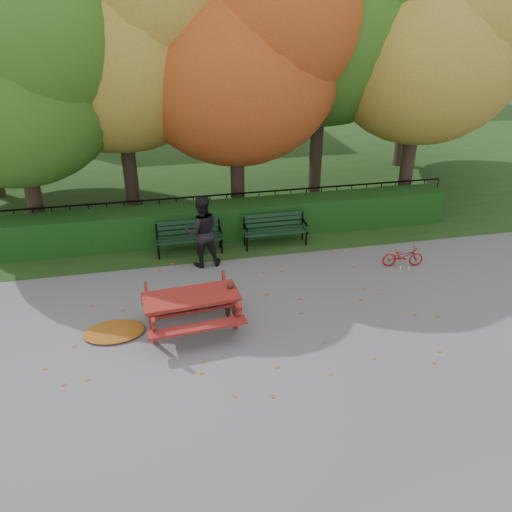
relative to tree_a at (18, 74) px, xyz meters
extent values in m
plane|color=slate|center=(5.19, -5.58, -4.52)|extent=(90.00, 90.00, 0.00)
plane|color=#193414|center=(5.19, 8.42, -4.52)|extent=(90.00, 90.00, 0.00)
cube|color=#B1A48B|center=(13.19, 22.42, 1.48)|extent=(9.00, 6.00, 12.00)
cube|color=#0D330F|center=(5.19, -1.08, -4.02)|extent=(13.00, 0.90, 1.00)
cube|color=black|center=(5.19, -0.28, -4.44)|extent=(14.00, 0.04, 0.04)
cube|color=black|center=(5.19, -0.28, -3.52)|extent=(14.00, 0.04, 0.04)
cylinder|color=black|center=(2.19, -0.28, -4.02)|extent=(0.03, 0.03, 1.00)
cylinder|color=black|center=(5.19, -0.28, -4.02)|extent=(0.03, 0.03, 1.00)
cylinder|color=black|center=(8.19, -0.28, -4.02)|extent=(0.03, 0.03, 1.00)
cylinder|color=black|center=(11.69, -0.28, -4.02)|extent=(0.03, 0.03, 1.00)
cylinder|color=#30201C|center=(-0.31, 0.22, -3.21)|extent=(0.44, 0.44, 2.62)
ellipsoid|color=#2C5A19|center=(-0.31, 0.22, -0.40)|extent=(5.60, 5.60, 5.04)
sphere|color=#2C5A19|center=(0.67, -0.48, 0.86)|extent=(4.20, 4.20, 4.20)
cylinder|color=#30201C|center=(2.39, 1.42, -2.95)|extent=(0.44, 0.44, 3.15)
ellipsoid|color=olive|center=(2.39, 1.42, 0.43)|extent=(6.40, 6.40, 5.76)
cylinder|color=#30201C|center=(5.69, 0.62, -3.12)|extent=(0.44, 0.44, 2.80)
ellipsoid|color=#972D0C|center=(5.69, 0.62, -0.12)|extent=(6.00, 6.00, 5.40)
sphere|color=#972D0C|center=(6.74, -0.13, 1.23)|extent=(4.50, 4.50, 4.50)
cylinder|color=#30201C|center=(8.69, 1.92, -2.77)|extent=(0.44, 0.44, 3.50)
ellipsoid|color=#2C5A19|center=(8.69, 1.92, 0.98)|extent=(6.80, 6.80, 6.12)
cylinder|color=#30201C|center=(11.39, 0.42, -3.03)|extent=(0.44, 0.44, 2.97)
ellipsoid|color=olive|center=(11.39, 0.42, 0.15)|extent=(5.80, 5.80, 5.22)
sphere|color=olive|center=(12.40, -0.30, 1.46)|extent=(4.35, 4.35, 4.35)
cylinder|color=#30201C|center=(13.19, 4.42, -2.95)|extent=(0.44, 0.44, 3.15)
ellipsoid|color=#2C5A19|center=(13.19, 4.42, 0.43)|extent=(6.00, 6.00, 5.40)
cube|color=black|center=(3.89, -2.16, -4.08)|extent=(1.80, 0.12, 0.04)
cube|color=black|center=(3.89, -1.98, -4.08)|extent=(1.80, 0.12, 0.04)
cube|color=black|center=(3.89, -1.80, -4.08)|extent=(1.80, 0.12, 0.04)
cube|color=black|center=(3.89, -1.71, -3.97)|extent=(1.80, 0.05, 0.10)
cube|color=black|center=(3.89, -1.71, -3.82)|extent=(1.80, 0.05, 0.10)
cube|color=black|center=(3.89, -1.71, -3.69)|extent=(1.80, 0.05, 0.10)
cube|color=black|center=(3.04, -1.98, -4.10)|extent=(0.05, 0.55, 0.06)
cube|color=black|center=(3.04, -1.71, -3.88)|extent=(0.05, 0.05, 0.41)
cylinder|color=black|center=(3.04, -2.16, -4.30)|extent=(0.05, 0.05, 0.44)
cylinder|color=black|center=(3.04, -1.80, -4.30)|extent=(0.05, 0.05, 0.44)
cube|color=black|center=(3.04, -1.96, -3.90)|extent=(0.05, 0.45, 0.04)
cube|color=black|center=(4.74, -1.98, -4.10)|extent=(0.05, 0.55, 0.06)
cube|color=black|center=(4.74, -1.71, -3.88)|extent=(0.05, 0.05, 0.41)
cylinder|color=black|center=(4.74, -2.16, -4.30)|extent=(0.05, 0.05, 0.44)
cylinder|color=black|center=(4.74, -1.80, -4.30)|extent=(0.05, 0.05, 0.44)
cube|color=black|center=(4.74, -1.96, -3.90)|extent=(0.05, 0.45, 0.04)
cube|color=black|center=(6.29, -2.16, -4.08)|extent=(1.80, 0.12, 0.04)
cube|color=black|center=(6.29, -1.98, -4.08)|extent=(1.80, 0.12, 0.04)
cube|color=black|center=(6.29, -1.80, -4.08)|extent=(1.80, 0.12, 0.04)
cube|color=black|center=(6.29, -1.71, -3.97)|extent=(1.80, 0.05, 0.10)
cube|color=black|center=(6.29, -1.71, -3.82)|extent=(1.80, 0.05, 0.10)
cube|color=black|center=(6.29, -1.71, -3.69)|extent=(1.80, 0.05, 0.10)
cube|color=black|center=(5.44, -1.98, -4.10)|extent=(0.05, 0.55, 0.06)
cube|color=black|center=(5.44, -1.71, -3.88)|extent=(0.05, 0.05, 0.41)
cylinder|color=black|center=(5.44, -2.16, -4.30)|extent=(0.05, 0.05, 0.44)
cylinder|color=black|center=(5.44, -1.80, -4.30)|extent=(0.05, 0.05, 0.44)
cube|color=black|center=(5.44, -1.96, -3.90)|extent=(0.05, 0.45, 0.04)
cube|color=black|center=(7.14, -1.98, -4.10)|extent=(0.05, 0.55, 0.06)
cube|color=black|center=(7.14, -1.71, -3.88)|extent=(0.05, 0.05, 0.41)
cylinder|color=black|center=(7.14, -2.16, -4.30)|extent=(0.05, 0.05, 0.44)
cylinder|color=black|center=(7.14, -1.80, -4.30)|extent=(0.05, 0.05, 0.44)
cube|color=black|center=(7.14, -1.96, -3.90)|extent=(0.05, 0.45, 0.04)
cube|color=maroon|center=(3.62, -5.51, -3.72)|extent=(2.01, 0.98, 0.07)
cube|color=maroon|center=(3.67, -6.16, -4.04)|extent=(1.97, 0.44, 0.05)
cube|color=maroon|center=(3.56, -4.87, -4.04)|extent=(1.97, 0.44, 0.05)
cube|color=maroon|center=(2.82, -6.07, -4.09)|extent=(0.11, 0.56, 0.95)
cube|color=maroon|center=(2.73, -5.10, -4.09)|extent=(0.11, 0.56, 0.95)
cube|color=maroon|center=(2.78, -5.59, -3.80)|extent=(0.19, 1.46, 0.07)
cube|color=maroon|center=(4.50, -5.92, -4.09)|extent=(0.11, 0.56, 0.95)
cube|color=maroon|center=(4.42, -4.95, -4.09)|extent=(0.11, 0.56, 0.95)
cube|color=maroon|center=(4.46, -5.44, -3.80)|extent=(0.19, 1.46, 0.07)
cube|color=maroon|center=(3.62, -5.51, -4.09)|extent=(1.73, 0.22, 0.07)
ellipsoid|color=brown|center=(1.99, -5.33, -4.48)|extent=(1.51, 1.30, 0.09)
imported|color=#431F15|center=(4.46, -5.35, -4.04)|extent=(0.40, 0.33, 0.96)
imported|color=black|center=(4.17, -2.68, -3.57)|extent=(0.96, 0.77, 1.90)
imported|color=#9F0E0F|center=(9.23, -3.84, -4.24)|extent=(1.11, 0.52, 0.56)
camera|label=1|loc=(3.11, -14.27, 1.71)|focal=35.00mm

